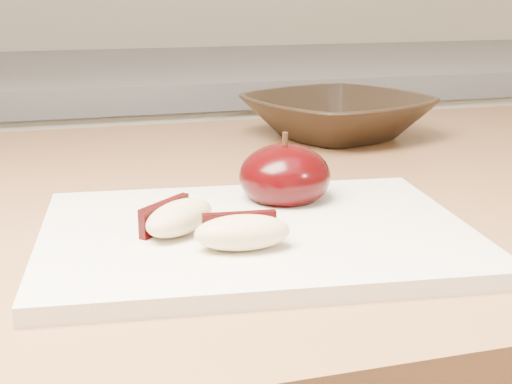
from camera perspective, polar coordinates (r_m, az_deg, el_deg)
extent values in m
cube|color=silver|center=(1.43, -12.39, -9.94)|extent=(2.40, 0.60, 0.90)
cube|color=slate|center=(1.30, -13.65, 9.02)|extent=(2.40, 0.62, 0.04)
cube|color=olive|center=(0.62, -9.90, -2.04)|extent=(1.64, 0.64, 0.04)
cube|color=silver|center=(0.50, 0.00, -3.42)|extent=(0.32, 0.25, 0.01)
ellipsoid|color=black|center=(0.56, 2.31, 1.27)|extent=(0.09, 0.09, 0.05)
cylinder|color=black|center=(0.55, 2.35, 4.25)|extent=(0.00, 0.00, 0.01)
ellipsoid|color=#D2BA85|center=(0.48, -6.12, -2.04)|extent=(0.07, 0.06, 0.02)
cube|color=black|center=(0.49, -7.32, -1.89)|extent=(0.04, 0.04, 0.02)
ellipsoid|color=#D2BA85|center=(0.45, -1.10, -3.26)|extent=(0.06, 0.04, 0.02)
cube|color=black|center=(0.46, -1.36, -2.84)|extent=(0.05, 0.01, 0.02)
imported|color=black|center=(0.85, 6.48, 6.02)|extent=(0.26, 0.26, 0.05)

